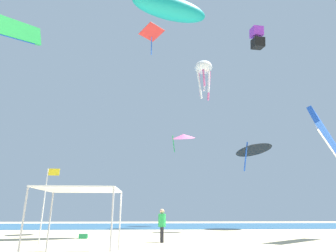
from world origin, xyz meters
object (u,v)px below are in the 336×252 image
at_px(kite_parafoil_blue, 326,134).
at_px(kite_delta_pink, 183,136).
at_px(person_near_tent, 162,223).
at_px(kite_parafoil_green, 16,30).
at_px(kite_inflatable_teal, 170,8).
at_px(canopy_tent, 80,192).
at_px(kite_delta_black, 253,147).
at_px(banner_flag, 46,199).
at_px(cooler_box, 83,236).
at_px(kite_box_purple, 257,38).
at_px(kite_diamond_red, 152,33).
at_px(kite_octopus_white, 204,69).

height_order(kite_parafoil_blue, kite_delta_pink, kite_delta_pink).
xyz_separation_m(person_near_tent, kite_parafoil_green, (-14.84, 7.50, 18.53)).
bearing_deg(kite_inflatable_teal, kite_delta_pink, 63.96).
height_order(canopy_tent, kite_delta_black, kite_delta_black).
xyz_separation_m(banner_flag, kite_parafoil_blue, (17.60, 3.75, 4.74)).
bearing_deg(kite_parafoil_blue, cooler_box, 129.33).
distance_m(kite_parafoil_green, kite_parafoil_blue, 30.14).
distance_m(kite_parafoil_green, kite_box_purple, 27.13).
relative_size(person_near_tent, cooler_box, 3.33).
distance_m(kite_box_purple, kite_parafoil_blue, 18.23).
height_order(kite_diamond_red, kite_delta_pink, kite_diamond_red).
height_order(cooler_box, kite_diamond_red, kite_diamond_red).
bearing_deg(kite_diamond_red, kite_delta_pink, 30.98).
bearing_deg(kite_octopus_white, kite_parafoil_green, 126.55).
distance_m(kite_box_purple, kite_octopus_white, 8.57).
xyz_separation_m(banner_flag, cooler_box, (0.64, 6.13, -2.11)).
xyz_separation_m(person_near_tent, kite_diamond_red, (-0.93, 8.10, 19.20)).
bearing_deg(banner_flag, kite_delta_pink, 69.09).
relative_size(canopy_tent, kite_parafoil_green, 0.54).
bearing_deg(person_near_tent, kite_delta_black, 137.50).
height_order(kite_diamond_red, kite_box_purple, kite_box_purple).
relative_size(cooler_box, kite_box_purple, 0.19).
height_order(kite_inflatable_teal, kite_box_purple, kite_box_purple).
bearing_deg(kite_parafoil_green, banner_flag, 64.72).
bearing_deg(cooler_box, canopy_tent, -79.44).
xyz_separation_m(canopy_tent, kite_box_purple, (15.67, 16.01, 19.74)).
distance_m(banner_flag, kite_parafoil_blue, 18.61).
height_order(kite_inflatable_teal, kite_delta_pink, kite_inflatable_teal).
distance_m(person_near_tent, kite_inflatable_teal, 19.19).
height_order(cooler_box, kite_delta_black, kite_delta_black).
xyz_separation_m(kite_parafoil_green, kite_inflatable_teal, (15.61, -3.80, 0.28)).
bearing_deg(kite_inflatable_teal, cooler_box, 169.00).
distance_m(banner_flag, kite_delta_pink, 30.07).
height_order(banner_flag, kite_octopus_white, kite_octopus_white).
relative_size(kite_delta_black, kite_box_purple, 2.15).
relative_size(kite_parafoil_green, kite_diamond_red, 1.99).
xyz_separation_m(canopy_tent, kite_inflatable_teal, (4.49, 8.89, 17.44)).
bearing_deg(kite_parafoil_blue, canopy_tent, 158.42).
bearing_deg(kite_delta_pink, cooler_box, -101.71).
bearing_deg(kite_delta_black, cooler_box, 174.63).
bearing_deg(kite_octopus_white, kite_delta_pink, 33.57).
xyz_separation_m(kite_inflatable_teal, kite_box_purple, (11.19, 7.12, 2.30)).
distance_m(kite_diamond_red, kite_box_purple, 13.31).
bearing_deg(kite_parafoil_blue, kite_octopus_white, 64.79).
relative_size(kite_delta_black, kite_octopus_white, 1.08).
distance_m(cooler_box, kite_delta_pink, 25.64).
relative_size(cooler_box, kite_parafoil_green, 0.09).
height_order(person_near_tent, cooler_box, person_near_tent).
bearing_deg(cooler_box, kite_delta_pink, 64.99).
bearing_deg(kite_inflatable_teal, kite_diamond_red, 94.86).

